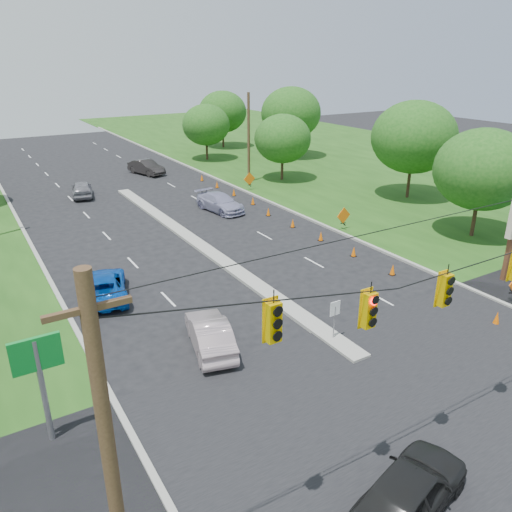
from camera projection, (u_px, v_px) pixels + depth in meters
ground at (436, 414)px, 18.59m from camera, size 160.00×160.00×0.00m
grass_right at (480, 191)px, 48.86m from camera, size 40.00×160.00×0.06m
cross_street at (436, 414)px, 18.59m from camera, size 160.00×14.00×0.02m
curb_left at (24, 232)px, 37.51m from camera, size 0.25×110.00×0.16m
curb_right at (254, 196)px, 47.22m from camera, size 0.25×110.00×0.16m
median at (197, 244)px, 35.24m from camera, size 1.00×34.00×0.18m
median_sign at (335, 313)px, 22.80m from camera, size 0.55×0.06×2.05m
signal_span at (481, 307)px, 15.91m from camera, size 25.60×0.32×9.00m
utility_pole_far_right at (249, 139)px, 50.65m from camera, size 0.28×0.28×9.00m
cone_0 at (497, 318)px, 24.64m from camera, size 0.32×0.32×0.70m
cone_1 at (439, 291)px, 27.41m from camera, size 0.32×0.32×0.70m
cone_2 at (393, 270)px, 30.18m from camera, size 0.32×0.32×0.70m
cone_3 at (354, 251)px, 32.96m from camera, size 0.32×0.32×0.70m
cone_4 at (321, 236)px, 35.73m from camera, size 0.32×0.32×0.70m
cone_5 at (293, 223)px, 38.50m from camera, size 0.32×0.32×0.70m
cone_6 at (268, 212)px, 41.28m from camera, size 0.32×0.32×0.70m
cone_7 at (253, 201)px, 44.34m from camera, size 0.32×0.32×0.70m
cone_8 at (234, 192)px, 47.11m from camera, size 0.32×0.32×0.70m
cone_9 at (217, 185)px, 49.89m from camera, size 0.32×0.32×0.70m
cone_10 at (202, 178)px, 52.66m from camera, size 0.32×0.32×0.70m
work_sign_1 at (344, 216)px, 37.64m from camera, size 1.27×0.58×1.37m
work_sign_2 at (249, 179)px, 48.73m from camera, size 1.27×0.58×1.37m
tree_7 at (483, 170)px, 34.89m from camera, size 6.72×6.72×7.84m
tree_8 at (414, 137)px, 44.51m from camera, size 7.56×7.56×8.82m
tree_9 at (283, 139)px, 51.60m from camera, size 5.88×5.88×6.86m
tree_10 at (291, 113)px, 62.90m from camera, size 7.56×7.56×8.82m
tree_11 at (223, 112)px, 69.93m from camera, size 6.72×6.72×7.84m
tree_12 at (206, 125)px, 61.73m from camera, size 5.88×5.88×6.86m
black_sedan at (409, 491)px, 14.30m from camera, size 5.13×3.16×1.63m
white_sedan at (210, 334)px, 22.48m from camera, size 2.64×4.79×1.50m
blue_pickup at (104, 286)px, 27.26m from camera, size 3.48×5.49×1.41m
silver_car_far at (220, 202)px, 42.40m from camera, size 2.84×5.42×1.50m
silver_car_oncoming at (82, 189)px, 46.67m from camera, size 2.68×4.74×1.52m
dark_car_receding at (146, 167)px, 55.43m from camera, size 3.10×5.13×1.60m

